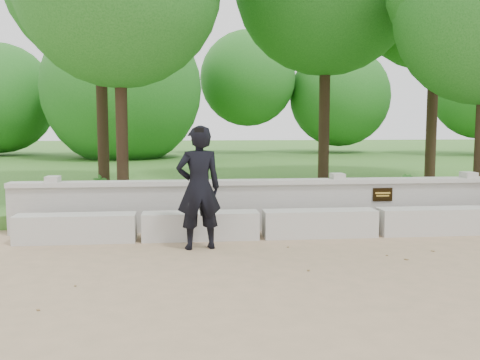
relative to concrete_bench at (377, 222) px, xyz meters
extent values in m
plane|color=tan|center=(0.00, -1.90, -0.22)|extent=(80.00, 80.00, 0.00)
cube|color=#2A611D|center=(0.00, 12.10, -0.10)|extent=(40.00, 22.00, 0.25)
cube|color=beige|center=(-5.00, 0.00, 0.00)|extent=(1.90, 0.45, 0.45)
cube|color=beige|center=(-3.00, 0.00, 0.00)|extent=(1.90, 0.45, 0.45)
cube|color=beige|center=(-1.00, 0.00, 0.00)|extent=(1.90, 0.45, 0.45)
cube|color=beige|center=(1.00, 0.00, 0.00)|extent=(1.90, 0.45, 0.45)
cube|color=#B3B0A9|center=(0.00, 0.70, 0.18)|extent=(12.50, 0.25, 0.82)
cube|color=beige|center=(0.00, 0.70, 0.64)|extent=(12.50, 0.35, 0.08)
cube|color=black|center=(0.30, 0.56, 0.40)|extent=(0.36, 0.02, 0.24)
imported|color=black|center=(-3.05, -0.67, 0.71)|extent=(0.75, 0.56, 1.87)
cube|color=black|center=(-3.05, -1.04, 1.58)|extent=(0.14, 0.04, 0.07)
cylinder|color=#382619|center=(-5.37, 5.66, 2.21)|extent=(0.30, 0.30, 4.37)
cylinder|color=#382619|center=(-4.49, 2.20, 1.79)|extent=(0.24, 0.24, 3.54)
cylinder|color=#382619|center=(0.65, 6.00, 2.26)|extent=(0.30, 0.30, 4.48)
cylinder|color=#382619|center=(3.06, 2.20, 1.61)|extent=(0.21, 0.21, 3.17)
cylinder|color=#382619|center=(4.11, 6.67, 2.36)|extent=(0.32, 0.32, 4.66)
imported|color=#317427|center=(-5.00, 2.66, 0.32)|extent=(0.37, 0.34, 0.58)
imported|color=#317427|center=(1.29, 1.80, 0.33)|extent=(0.38, 0.41, 0.61)
imported|color=#317427|center=(-2.94, 3.22, 0.37)|extent=(0.49, 0.51, 0.69)
camera|label=1|loc=(-3.26, -8.67, 1.68)|focal=40.00mm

